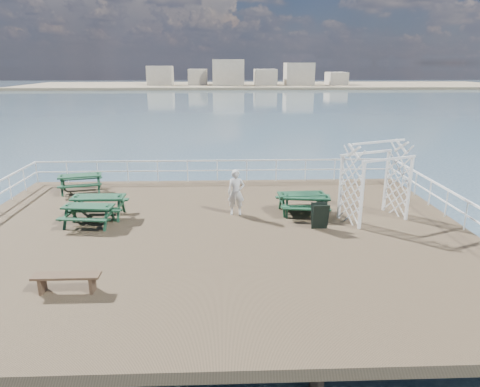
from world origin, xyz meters
name	(u,v)px	position (x,y,z in m)	size (l,w,h in m)	color
ground	(215,237)	(0.00, 0.00, -0.15)	(18.00, 14.00, 0.30)	brown
sea_backdrop	(259,82)	(12.54, 134.07, -0.51)	(300.00, 300.00, 9.20)	#3A5261
railing	(214,188)	(-0.07, 2.57, 0.87)	(17.77, 13.76, 1.10)	white
picnic_table_a	(80,180)	(-6.22, 5.24, 0.58)	(2.18, 1.91, 0.91)	#153B24
picnic_table_b	(89,211)	(-4.57, 0.92, 0.55)	(1.93, 1.63, 0.86)	#153B24
picnic_table_c	(306,201)	(3.51, 1.74, 0.56)	(1.97, 1.68, 0.87)	#153B24
picnic_table_d	(99,202)	(-4.44, 1.79, 0.61)	(1.96, 1.58, 0.95)	#153B24
picnic_table_e	(301,199)	(3.37, 2.04, 0.57)	(1.91, 1.58, 0.89)	#153B24
flat_bench_near	(67,279)	(-3.72, -3.85, 0.37)	(1.70, 0.41, 0.49)	brown
trellis_arbor	(375,185)	(5.94, 1.20, 1.32)	(2.70, 2.09, 2.98)	white
sandwich_board	(320,216)	(3.72, 0.29, 0.46)	(0.60, 0.46, 0.95)	black
person	(236,192)	(0.80, 1.93, 0.89)	(0.65, 0.43, 1.78)	silver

